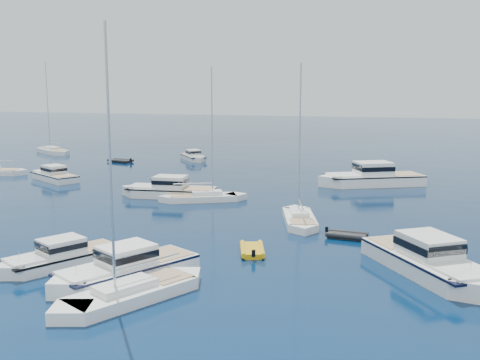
% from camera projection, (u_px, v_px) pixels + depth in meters
% --- Properties ---
extents(ground, '(400.00, 400.00, 0.00)m').
position_uv_depth(ground, '(190.00, 285.00, 32.64)').
color(ground, navy).
rests_on(ground, ground).
extents(motor_cruiser_near, '(6.55, 9.00, 2.31)m').
position_uv_depth(motor_cruiser_near, '(60.00, 266.00, 36.19)').
color(motor_cruiser_near, silver).
rests_on(motor_cruiser_near, ground).
extents(motor_cruiser_right, '(9.70, 11.80, 3.11)m').
position_uv_depth(motor_cruiser_right, '(430.00, 274.00, 34.58)').
color(motor_cruiser_right, silver).
rests_on(motor_cruiser_right, ground).
extents(motor_cruiser_left, '(7.70, 10.50, 2.69)m').
position_uv_depth(motor_cruiser_left, '(124.00, 280.00, 33.56)').
color(motor_cruiser_left, white).
rests_on(motor_cruiser_left, ground).
extents(motor_cruiser_centre, '(11.23, 4.50, 2.87)m').
position_uv_depth(motor_cruiser_centre, '(169.00, 197.00, 59.16)').
color(motor_cruiser_centre, silver).
rests_on(motor_cruiser_centre, ground).
extents(motor_cruiser_far_l, '(9.50, 7.01, 2.44)m').
position_uv_depth(motor_cruiser_far_l, '(54.00, 180.00, 69.87)').
color(motor_cruiser_far_l, white).
rests_on(motor_cruiser_far_l, ground).
extents(motor_cruiser_distant, '(13.95, 9.84, 3.55)m').
position_uv_depth(motor_cruiser_distant, '(371.00, 185.00, 66.29)').
color(motor_cruiser_distant, white).
rests_on(motor_cruiser_distant, ground).
extents(motor_cruiser_horizon, '(6.95, 7.81, 2.11)m').
position_uv_depth(motor_cruiser_horizon, '(194.00, 160.00, 89.43)').
color(motor_cruiser_horizon, silver).
rests_on(motor_cruiser_horizon, ground).
extents(sailboat_fore, '(7.16, 10.42, 15.21)m').
position_uv_depth(sailboat_fore, '(132.00, 299.00, 30.42)').
color(sailboat_fore, white).
rests_on(sailboat_fore, ground).
extents(sailboat_mid_r, '(5.10, 9.81, 13.97)m').
position_uv_depth(sailboat_mid_r, '(299.00, 223.00, 47.81)').
color(sailboat_mid_r, white).
rests_on(sailboat_mid_r, ground).
extents(sailboat_centre, '(9.63, 6.55, 14.03)m').
position_uv_depth(sailboat_centre, '(203.00, 201.00, 57.07)').
color(sailboat_centre, silver).
rests_on(sailboat_centre, ground).
extents(sailboat_far_l, '(11.05, 8.51, 16.52)m').
position_uv_depth(sailboat_far_l, '(53.00, 153.00, 98.81)').
color(sailboat_far_l, silver).
rests_on(sailboat_far_l, ground).
extents(tender_yellow, '(3.02, 4.04, 0.95)m').
position_uv_depth(tender_yellow, '(252.00, 253.00, 39.02)').
color(tender_yellow, gold).
rests_on(tender_yellow, ground).
extents(tender_grey_near, '(3.36, 2.11, 0.95)m').
position_uv_depth(tender_grey_near, '(347.00, 238.00, 42.85)').
color(tender_grey_near, black).
rests_on(tender_grey_near, ground).
extents(tender_grey_far, '(4.48, 3.01, 0.95)m').
position_uv_depth(tender_grey_far, '(120.00, 162.00, 86.87)').
color(tender_grey_far, black).
rests_on(tender_grey_far, ground).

